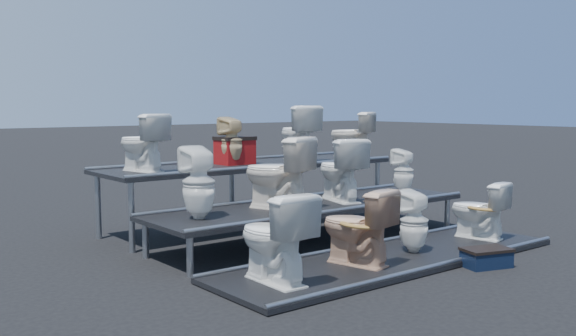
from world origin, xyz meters
TOP-DOWN VIEW (x-y plane):
  - ground at (0.00, 0.00)m, footprint 80.00×80.00m
  - tier_front at (0.00, -1.30)m, footprint 4.20×1.20m
  - tier_mid at (0.00, 0.00)m, footprint 4.20×1.20m
  - tier_back at (0.00, 1.30)m, footprint 4.20×1.20m
  - toilet_0 at (-1.58, -1.30)m, footprint 0.49×0.83m
  - toilet_1 at (-0.54, -1.30)m, footprint 0.58×0.83m
  - toilet_2 at (0.33, -1.30)m, footprint 0.31×0.31m
  - toilet_3 at (1.51, -1.30)m, footprint 0.50×0.73m
  - toilet_4 at (-1.59, 0.00)m, footprint 0.38×0.38m
  - toilet_5 at (-0.55, 0.00)m, footprint 0.70×0.93m
  - toilet_6 at (0.45, 0.00)m, footprint 0.63×0.86m
  - toilet_7 at (1.63, 0.00)m, footprint 0.31×0.31m
  - toilet_8 at (-1.61, 1.30)m, footprint 0.52×0.75m
  - toilet_9 at (-0.31, 1.30)m, footprint 0.32×0.33m
  - toilet_10 at (0.83, 1.30)m, footprint 0.62×0.86m
  - toilet_11 at (1.89, 1.30)m, footprint 0.61×0.77m
  - red_crate at (-0.21, 1.38)m, footprint 0.46×0.37m
  - step_stool at (0.60, -2.04)m, footprint 0.53×0.41m

SIDE VIEW (x-z plane):
  - ground at x=0.00m, z-range 0.00..0.00m
  - tier_front at x=0.00m, z-range 0.00..0.06m
  - step_stool at x=0.60m, z-range 0.00..0.17m
  - tier_mid at x=0.00m, z-range 0.00..0.46m
  - toilet_2 at x=0.33m, z-range 0.06..0.74m
  - toilet_3 at x=1.51m, z-range 0.06..0.75m
  - tier_back at x=0.00m, z-range 0.00..0.86m
  - toilet_1 at x=-0.54m, z-range 0.06..0.84m
  - toilet_0 at x=-1.58m, z-range 0.06..0.89m
  - toilet_7 at x=1.63m, z-range 0.46..1.06m
  - toilet_4 at x=-1.59m, z-range 0.46..1.23m
  - toilet_6 at x=0.45m, z-range 0.46..1.25m
  - toilet_5 at x=-0.55m, z-range 0.46..1.30m
  - red_crate at x=-0.21m, z-range 0.86..1.19m
  - toilet_9 at x=-0.31m, z-range 0.86..1.50m
  - toilet_11 at x=1.89m, z-range 0.86..1.55m
  - toilet_8 at x=-1.61m, z-range 0.86..1.56m
  - toilet_10 at x=0.83m, z-range 0.86..1.65m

